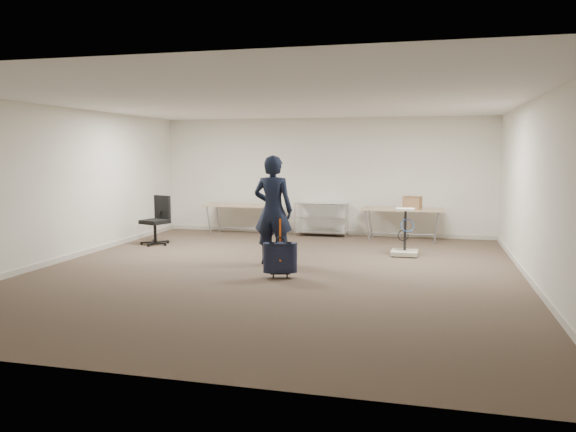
# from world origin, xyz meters

# --- Properties ---
(ground) EXTENTS (9.00, 9.00, 0.00)m
(ground) POSITION_xyz_m (0.00, 0.00, 0.00)
(ground) COLOR #403327
(ground) RESTS_ON ground
(room_shell) EXTENTS (8.00, 9.00, 9.00)m
(room_shell) POSITION_xyz_m (0.00, 1.38, 0.05)
(room_shell) COLOR silver
(room_shell) RESTS_ON ground
(folding_table_left) EXTENTS (1.80, 0.75, 0.73)m
(folding_table_left) POSITION_xyz_m (-1.90, 3.95, 0.68)
(folding_table_left) COLOR tan
(folding_table_left) RESTS_ON ground
(folding_table_right) EXTENTS (1.80, 0.75, 0.73)m
(folding_table_right) POSITION_xyz_m (1.90, 3.95, 0.68)
(folding_table_right) COLOR tan
(folding_table_right) RESTS_ON ground
(wire_shelf) EXTENTS (1.22, 0.47, 0.80)m
(wire_shelf) POSITION_xyz_m (0.00, 4.20, 0.44)
(wire_shelf) COLOR silver
(wire_shelf) RESTS_ON ground
(person) EXTENTS (0.73, 0.49, 1.94)m
(person) POSITION_xyz_m (-0.21, 0.65, 0.97)
(person) COLOR black
(person) RESTS_ON ground
(suitcase) EXTENTS (0.39, 0.28, 0.94)m
(suitcase) POSITION_xyz_m (0.20, -0.39, 0.32)
(suitcase) COLOR black
(suitcase) RESTS_ON ground
(office_chair) EXTENTS (0.64, 0.64, 1.05)m
(office_chair) POSITION_xyz_m (-3.23, 2.11, 0.32)
(office_chair) COLOR black
(office_chair) RESTS_ON ground
(equipment_cart) EXTENTS (0.51, 0.51, 0.92)m
(equipment_cart) POSITION_xyz_m (2.03, 2.05, 0.24)
(equipment_cart) COLOR beige
(equipment_cart) RESTS_ON ground
(cardboard_box) EXTENTS (0.43, 0.36, 0.28)m
(cardboard_box) POSITION_xyz_m (2.11, 3.86, 0.87)
(cardboard_box) COLOR brown
(cardboard_box) RESTS_ON folding_table_right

